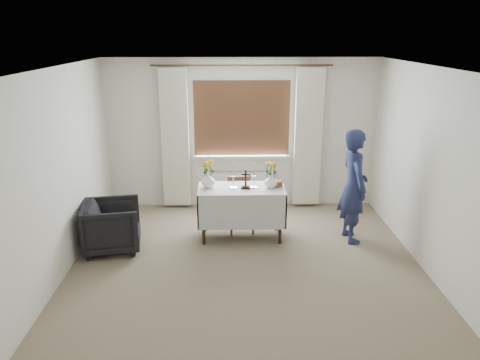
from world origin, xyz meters
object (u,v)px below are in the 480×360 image
wooden_chair (241,205)px  flower_vase_right (271,181)px  person (354,186)px  altar_table (242,213)px  armchair (112,226)px  flower_vase_left (208,180)px  wooden_cross (246,179)px

wooden_chair → flower_vase_right: flower_vase_right is taller
person → flower_vase_right: bearing=78.0°
wooden_chair → altar_table: bearing=-95.7°
armchair → flower_vase_left: size_ratio=3.65×
armchair → flower_vase_left: bearing=-82.5°
wooden_cross → wooden_chair: bearing=111.2°
altar_table → wooden_cross: (0.06, -0.03, 0.52)m
armchair → person: person is taller
altar_table → armchair: size_ratio=1.64×
armchair → person: (3.36, 0.25, 0.47)m
wooden_cross → flower_vase_left: 0.54m
wooden_cross → flower_vase_left: (-0.53, 0.07, -0.04)m
wooden_chair → wooden_cross: (0.06, -0.26, 0.49)m
wooden_chair → person: bearing=-19.1°
altar_table → wooden_cross: 0.52m
person → flower_vase_right: size_ratio=8.35×
wooden_cross → flower_vase_right: size_ratio=1.44×
altar_table → flower_vase_right: (0.41, -0.00, 0.48)m
person → altar_table: bearing=79.3°
person → armchair: bearing=87.6°
wooden_cross → flower_vase_right: bearing=12.7°
wooden_chair → person: 1.67m
armchair → flower_vase_right: 2.29m
flower_vase_left → wooden_chair: bearing=22.7°
flower_vase_left → flower_vase_right: flower_vase_left is taller
altar_table → armchair: 1.82m
armchair → flower_vase_right: (2.20, 0.36, 0.52)m
person → wooden_cross: size_ratio=5.81×
person → wooden_cross: bearing=80.4°
person → flower_vase_right: person is taller
altar_table → wooden_chair: wooden_chair is taller
altar_table → flower_vase_right: 0.63m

